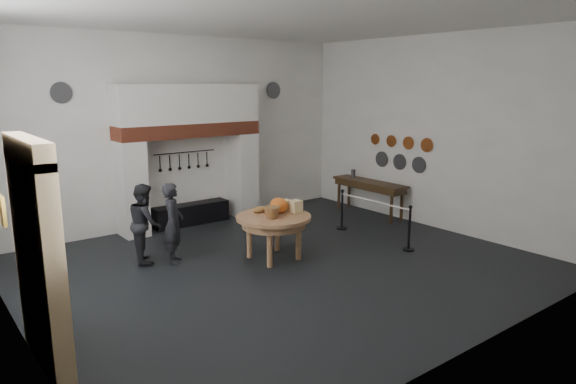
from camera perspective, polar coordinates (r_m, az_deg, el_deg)
floor at (r=9.85m, az=-0.64°, el=-8.14°), size 9.00×8.00×0.02m
ceiling at (r=9.32m, az=-0.70°, el=18.83°), size 9.00×8.00×0.02m
wall_back at (r=12.73m, az=-11.66°, el=6.62°), size 9.00×0.02×4.50m
wall_front at (r=6.62m, az=20.69°, el=1.26°), size 9.00×0.02×4.50m
wall_left at (r=7.55m, az=-29.09°, el=1.76°), size 0.02×8.00×4.50m
wall_right at (r=12.54m, az=16.08°, el=6.32°), size 0.02×8.00×4.50m
chimney_pier_left at (r=12.00m, az=-17.00°, el=0.34°), size 0.55×0.70×2.15m
chimney_pier_right at (r=13.30m, az=-5.06°, el=1.93°), size 0.55×0.70×2.15m
hearth_brick_band at (r=12.41m, az=-10.95°, el=6.79°), size 3.50×0.72×0.32m
chimney_hood at (r=12.37m, az=-11.06°, el=9.60°), size 3.50×0.70×0.90m
iron_range at (r=12.82m, az=-10.72°, el=-2.40°), size 1.90×0.45×0.50m
utensil_rail at (r=12.71m, az=-11.40°, el=4.35°), size 1.60×0.02×0.02m
door_recess at (r=6.83m, az=-26.65°, el=-7.64°), size 0.04×1.10×2.50m
door_jamb_near at (r=6.18m, az=-24.55°, el=-8.96°), size 0.22×0.30×2.60m
door_jamb_far at (r=7.48m, az=-27.08°, el=-5.61°), size 0.22×0.30×2.60m
door_lintel at (r=6.54m, az=-27.02°, el=4.15°), size 0.22×1.70×0.30m
wall_plaque at (r=8.45m, az=-29.17°, el=-1.80°), size 0.05×0.34×0.44m
work_table at (r=9.98m, az=-1.61°, el=-2.82°), size 1.63×1.63×0.07m
pumpkin at (r=10.12m, az=-1.04°, el=-1.49°), size 0.36×0.36×0.31m
cheese_block_big at (r=10.20m, az=0.82°, el=-1.60°), size 0.22×0.22×0.24m
cheese_block_small at (r=10.42m, az=-0.29°, el=-1.41°), size 0.18×0.18×0.20m
wicker_basket at (r=9.74m, az=-1.81°, el=-2.31°), size 0.36×0.36×0.22m
bread_loaf at (r=10.17m, az=-3.23°, el=-1.96°), size 0.31×0.18×0.13m
visitor_near at (r=10.03m, az=-12.62°, el=-3.41°), size 0.61×0.68×1.56m
visitor_far at (r=10.23m, az=-15.61°, el=-3.33°), size 0.76×0.87×1.53m
side_table at (r=13.48m, az=9.04°, el=1.08°), size 0.55×2.20×0.06m
pewter_jug at (r=13.87m, az=7.26°, el=2.02°), size 0.12×0.12×0.22m
copper_pan_a at (r=12.66m, az=15.17°, el=5.05°), size 0.03×0.34×0.34m
copper_pan_b at (r=12.99m, az=13.24°, el=5.32°), size 0.03×0.32×0.32m
copper_pan_c at (r=13.35m, az=11.40°, el=5.57°), size 0.03×0.30×0.30m
copper_pan_d at (r=13.71m, az=9.66°, el=5.81°), size 0.03×0.28×0.28m
pewter_plate_left at (r=12.84m, az=14.34°, el=2.94°), size 0.03×0.40×0.40m
pewter_plate_mid at (r=13.22m, az=12.29°, el=3.29°), size 0.03×0.40×0.40m
pewter_plate_right at (r=13.61m, az=10.36°, el=3.61°), size 0.03×0.40×0.40m
pewter_plate_back_left at (r=11.70m, az=-23.88°, el=10.06°), size 0.44×0.03×0.44m
pewter_plate_back_right at (r=14.04m, az=-1.63°, el=11.23°), size 0.44×0.03×0.44m
barrier_post_near at (r=10.86m, az=13.34°, el=-4.04°), size 0.05×0.05×0.90m
barrier_post_far at (r=12.17m, az=6.03°, el=-2.05°), size 0.05×0.05×0.90m
barrier_rope at (r=11.39m, az=9.55°, el=-1.05°), size 0.04×2.00×0.04m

